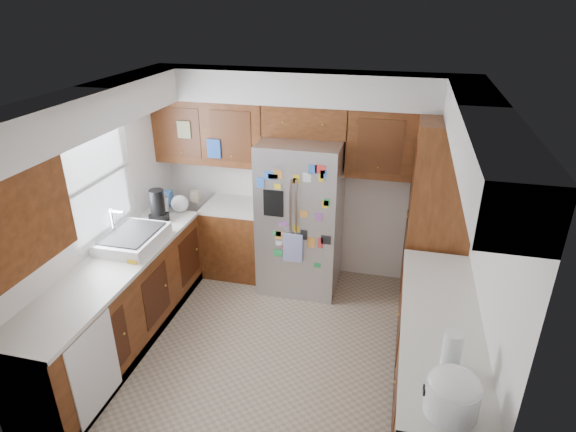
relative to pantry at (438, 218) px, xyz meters
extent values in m
plane|color=tan|center=(-1.50, -1.15, -1.07)|extent=(3.60, 3.60, 0.00)
cube|color=white|center=(-1.50, 0.45, 0.18)|extent=(3.60, 0.04, 2.50)
cube|color=white|center=(-3.30, -1.15, 0.18)|extent=(0.04, 3.20, 2.50)
cube|color=white|center=(0.30, -1.15, 0.18)|extent=(0.04, 3.20, 2.50)
cube|color=white|center=(-1.50, -2.75, 0.18)|extent=(3.60, 0.04, 2.50)
cube|color=white|center=(-1.50, -1.15, 1.43)|extent=(3.60, 3.20, 0.02)
cube|color=silver|center=(-1.50, 0.26, 1.25)|extent=(3.60, 0.38, 0.35)
cube|color=silver|center=(-3.11, -1.15, 1.25)|extent=(0.38, 3.20, 0.35)
cube|color=silver|center=(0.11, -1.15, 1.25)|extent=(0.38, 3.20, 0.35)
cube|color=#44220D|center=(-2.63, 0.28, 0.70)|extent=(1.33, 0.34, 0.75)
cube|color=#44220D|center=(-0.36, 0.28, 0.70)|extent=(1.33, 0.34, 0.75)
cube|color=#44220D|center=(-3.13, -2.30, 0.70)|extent=(0.34, 0.85, 0.75)
cube|color=white|center=(-3.29, -1.05, 0.53)|extent=(0.02, 0.90, 1.05)
cube|color=white|center=(-3.25, -1.05, 0.53)|extent=(0.01, 1.02, 1.15)
cube|color=blue|center=(-2.54, 0.09, 0.55)|extent=(0.16, 0.02, 0.22)
cube|color=#C1B393|center=(-2.88, 0.09, 0.75)|extent=(0.16, 0.02, 0.20)
cube|color=#44220D|center=(-3.00, -1.45, -0.64)|extent=(0.60, 2.60, 0.88)
cube|color=#44220D|center=(-2.33, 0.15, -0.64)|extent=(0.75, 0.60, 0.88)
cube|color=white|center=(-3.00, -1.45, -0.17)|extent=(0.63, 2.60, 0.04)
cube|color=white|center=(-2.33, 0.15, -0.17)|extent=(0.75, 0.60, 0.04)
cube|color=black|center=(-3.00, -1.45, -1.02)|extent=(0.60, 2.60, 0.10)
cube|color=white|center=(-2.69, -2.30, -0.61)|extent=(0.01, 0.58, 0.80)
cube|color=#44220D|center=(0.00, -1.62, -0.64)|extent=(0.60, 2.25, 0.88)
cube|color=white|center=(0.00, -1.62, -0.17)|extent=(0.63, 2.25, 0.04)
cube|color=black|center=(0.00, -1.62, -1.02)|extent=(0.60, 2.25, 0.10)
cube|color=#44220D|center=(0.00, 0.00, 0.00)|extent=(0.60, 0.90, 2.15)
cube|color=#ABABB0|center=(-1.50, 0.05, -0.17)|extent=(0.90, 0.75, 1.80)
cylinder|color=silver|center=(-1.53, -0.34, -0.02)|extent=(0.02, 0.02, 0.90)
cylinder|color=silver|center=(-1.47, -0.34, -0.02)|extent=(0.02, 0.02, 0.90)
cube|color=black|center=(-1.72, -0.33, 0.12)|extent=(0.22, 0.01, 0.30)
cube|color=silver|center=(-1.50, -0.35, -0.38)|extent=(0.22, 0.01, 0.34)
cube|color=red|center=(-1.22, -0.33, 0.55)|extent=(0.11, 0.00, 0.09)
cube|color=red|center=(-1.20, -0.33, -0.29)|extent=(0.05, 0.00, 0.12)
cube|color=#8C4C99|center=(-1.61, -0.33, -0.10)|extent=(0.09, 0.00, 0.05)
cube|color=black|center=(-1.72, -0.33, 0.43)|extent=(0.11, 0.00, 0.05)
cube|color=blue|center=(-1.30, -0.33, 0.54)|extent=(0.09, 0.00, 0.10)
cube|color=yellow|center=(-1.21, -0.33, 0.46)|extent=(0.05, 0.00, 0.10)
cube|color=white|center=(-1.36, -0.33, 0.45)|extent=(0.09, 0.00, 0.10)
cube|color=orange|center=(-1.67, -0.33, 0.46)|extent=(0.09, 0.00, 0.09)
cube|color=white|center=(-1.53, -0.33, -0.48)|extent=(0.07, 0.00, 0.08)
cube|color=orange|center=(-1.49, -0.33, 0.40)|extent=(0.05, 0.00, 0.06)
cube|color=yellow|center=(-1.47, -0.33, -0.15)|extent=(0.07, 0.00, 0.09)
cube|color=yellow|center=(-1.67, -0.33, 0.32)|extent=(0.08, 0.00, 0.06)
cube|color=green|center=(-1.15, -0.33, 0.19)|extent=(0.06, 0.00, 0.08)
cube|color=black|center=(-1.45, -0.33, -0.36)|extent=(0.10, 0.00, 0.07)
cube|color=blue|center=(-1.86, -0.33, 0.35)|extent=(0.08, 0.00, 0.12)
cube|color=green|center=(-1.23, -0.33, -0.57)|extent=(0.07, 0.00, 0.05)
cube|color=green|center=(-1.67, -0.33, -0.48)|extent=(0.10, 0.00, 0.08)
cube|color=red|center=(-1.60, -0.33, -0.38)|extent=(0.05, 0.00, 0.06)
cube|color=orange|center=(-1.38, -0.33, 0.04)|extent=(0.08, 0.00, 0.08)
cube|color=blue|center=(-1.19, -0.33, 0.50)|extent=(0.06, 0.00, 0.09)
cube|color=blue|center=(-1.77, -0.33, 0.44)|extent=(0.10, 0.00, 0.09)
cube|color=yellow|center=(-1.47, -0.33, 0.42)|extent=(0.07, 0.00, 0.09)
cube|color=orange|center=(-1.65, -0.33, -0.25)|extent=(0.10, 0.00, 0.10)
cube|color=green|center=(-1.68, -0.33, -0.23)|extent=(0.09, 0.00, 0.06)
cube|color=white|center=(-1.65, -0.33, -0.35)|extent=(0.10, 0.00, 0.05)
cube|color=orange|center=(-1.30, -0.33, -0.30)|extent=(0.08, 0.00, 0.12)
cube|color=yellow|center=(-1.16, -0.33, 0.17)|extent=(0.07, 0.00, 0.09)
cube|color=black|center=(-1.14, -0.33, -0.24)|extent=(0.11, 0.00, 0.10)
cube|color=#8C4C99|center=(-1.22, -0.33, 0.02)|extent=(0.07, 0.00, 0.09)
cube|color=black|center=(-1.38, -0.33, -0.21)|extent=(0.07, 0.00, 0.11)
cube|color=#44220D|center=(-1.50, 0.28, 0.90)|extent=(0.96, 0.34, 0.35)
sphere|color=blue|center=(-1.88, 0.30, 1.20)|extent=(0.25, 0.25, 0.25)
cylinder|color=black|center=(-1.18, 0.27, 1.16)|extent=(0.31, 0.31, 0.18)
ellipsoid|color=#333338|center=(-1.18, 0.27, 1.25)|extent=(0.29, 0.29, 0.13)
cube|color=white|center=(-3.00, -1.05, -0.09)|extent=(0.52, 0.70, 0.12)
cube|color=black|center=(-3.00, -1.05, -0.03)|extent=(0.44, 0.60, 0.02)
cylinder|color=silver|center=(-3.20, -1.05, 0.07)|extent=(0.02, 0.02, 0.30)
cylinder|color=silver|center=(-3.14, -1.05, 0.20)|extent=(0.16, 0.02, 0.02)
cube|color=yellow|center=(-2.81, -1.32, -0.13)|extent=(0.10, 0.18, 0.04)
cube|color=black|center=(-3.00, -0.50, -0.10)|extent=(0.18, 0.14, 0.10)
cylinder|color=black|center=(-3.00, -0.50, 0.09)|extent=(0.16, 0.16, 0.28)
cylinder|color=#ABABB0|center=(-3.06, -0.28, -0.05)|extent=(0.14, 0.14, 0.20)
sphere|color=white|center=(-2.89, -0.19, -0.05)|extent=(0.20, 0.20, 0.20)
cube|color=#3F72B2|center=(-3.13, -0.05, -0.06)|extent=(0.14, 0.10, 0.18)
cube|color=#BFB28C|center=(-2.83, 0.13, -0.08)|extent=(0.10, 0.08, 0.14)
cylinder|color=white|center=(-2.99, -0.73, -0.10)|extent=(0.08, 0.08, 0.11)
cylinder|color=white|center=(0.00, -2.53, -0.05)|extent=(0.33, 0.33, 0.22)
ellipsoid|color=white|center=(0.00, -2.53, 0.06)|extent=(0.32, 0.32, 0.14)
cube|color=black|center=(-0.15, -2.53, -0.02)|extent=(0.04, 0.06, 0.04)
cylinder|color=white|center=(0.02, -2.13, -0.01)|extent=(0.13, 0.13, 0.29)
camera|label=1|loc=(-0.45, -4.87, 2.17)|focal=30.00mm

